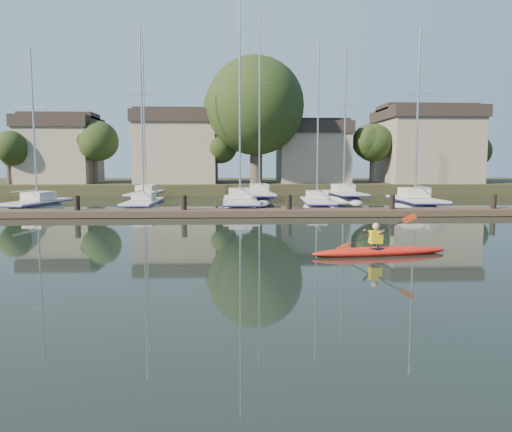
{
  "coord_description": "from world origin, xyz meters",
  "views": [
    {
      "loc": [
        -0.09,
        -14.41,
        3.0
      ],
      "look_at": [
        0.63,
        2.65,
        1.2
      ],
      "focal_mm": 35.0,
      "sensor_mm": 36.0,
      "label": 1
    }
  ],
  "objects_px": {
    "kayak": "(379,250)",
    "sailboat_1": "(143,212)",
    "sailboat_6": "(260,201)",
    "sailboat_7": "(344,202)",
    "dock": "(237,213)",
    "sailboat_3": "(317,210)",
    "sailboat_2": "(240,212)",
    "sailboat_0": "(36,213)",
    "sailboat_5": "(146,202)",
    "sailboat_4": "(415,211)"
  },
  "relations": [
    {
      "from": "sailboat_5",
      "to": "dock",
      "type": "bearing_deg",
      "value": -59.44
    },
    {
      "from": "kayak",
      "to": "sailboat_3",
      "type": "xyz_separation_m",
      "value": [
        0.84,
        17.51,
        -0.36
      ]
    },
    {
      "from": "sailboat_0",
      "to": "sailboat_7",
      "type": "distance_m",
      "value": 23.54
    },
    {
      "from": "sailboat_0",
      "to": "sailboat_1",
      "type": "bearing_deg",
      "value": 12.91
    },
    {
      "from": "sailboat_2",
      "to": "sailboat_7",
      "type": "xyz_separation_m",
      "value": [
        8.76,
        7.95,
        -0.0
      ]
    },
    {
      "from": "sailboat_2",
      "to": "sailboat_4",
      "type": "height_order",
      "value": "sailboat_2"
    },
    {
      "from": "dock",
      "to": "sailboat_1",
      "type": "xyz_separation_m",
      "value": [
        -6.16,
        4.66,
        -0.38
      ]
    },
    {
      "from": "sailboat_6",
      "to": "sailboat_7",
      "type": "relative_size",
      "value": 1.22
    },
    {
      "from": "sailboat_0",
      "to": "sailboat_5",
      "type": "relative_size",
      "value": 0.78
    },
    {
      "from": "kayak",
      "to": "sailboat_5",
      "type": "relative_size",
      "value": 0.32
    },
    {
      "from": "dock",
      "to": "sailboat_7",
      "type": "distance_m",
      "value": 15.54
    },
    {
      "from": "sailboat_5",
      "to": "sailboat_7",
      "type": "relative_size",
      "value": 1.09
    },
    {
      "from": "kayak",
      "to": "sailboat_2",
      "type": "xyz_separation_m",
      "value": [
        -4.39,
        17.11,
        -0.38
      ]
    },
    {
      "from": "sailboat_2",
      "to": "sailboat_7",
      "type": "relative_size",
      "value": 1.19
    },
    {
      "from": "sailboat_6",
      "to": "sailboat_0",
      "type": "bearing_deg",
      "value": -149.46
    },
    {
      "from": "kayak",
      "to": "sailboat_0",
      "type": "bearing_deg",
      "value": 128.15
    },
    {
      "from": "dock",
      "to": "sailboat_6",
      "type": "relative_size",
      "value": 2.05
    },
    {
      "from": "sailboat_6",
      "to": "sailboat_7",
      "type": "height_order",
      "value": "sailboat_6"
    },
    {
      "from": "dock",
      "to": "sailboat_2",
      "type": "bearing_deg",
      "value": 86.98
    },
    {
      "from": "sailboat_4",
      "to": "sailboat_7",
      "type": "relative_size",
      "value": 0.98
    },
    {
      "from": "sailboat_5",
      "to": "kayak",
      "type": "bearing_deg",
      "value": -63.37
    },
    {
      "from": "sailboat_7",
      "to": "sailboat_4",
      "type": "bearing_deg",
      "value": -72.09
    },
    {
      "from": "dock",
      "to": "sailboat_0",
      "type": "relative_size",
      "value": 2.94
    },
    {
      "from": "dock",
      "to": "sailboat_1",
      "type": "distance_m",
      "value": 7.73
    },
    {
      "from": "dock",
      "to": "sailboat_4",
      "type": "height_order",
      "value": "sailboat_4"
    },
    {
      "from": "sailboat_6",
      "to": "sailboat_1",
      "type": "bearing_deg",
      "value": -133.54
    },
    {
      "from": "sailboat_1",
      "to": "sailboat_2",
      "type": "relative_size",
      "value": 0.8
    },
    {
      "from": "sailboat_2",
      "to": "sailboat_5",
      "type": "relative_size",
      "value": 1.09
    },
    {
      "from": "sailboat_6",
      "to": "sailboat_7",
      "type": "distance_m",
      "value": 7.08
    },
    {
      "from": "kayak",
      "to": "sailboat_6",
      "type": "distance_m",
      "value": 26.07
    },
    {
      "from": "sailboat_3",
      "to": "kayak",
      "type": "bearing_deg",
      "value": -89.5
    },
    {
      "from": "sailboat_1",
      "to": "sailboat_3",
      "type": "height_order",
      "value": "sailboat_1"
    },
    {
      "from": "sailboat_3",
      "to": "sailboat_2",
      "type": "bearing_deg",
      "value": -172.4
    },
    {
      "from": "sailboat_4",
      "to": "sailboat_6",
      "type": "bearing_deg",
      "value": 139.69
    },
    {
      "from": "kayak",
      "to": "sailboat_3",
      "type": "bearing_deg",
      "value": 78.88
    },
    {
      "from": "sailboat_5",
      "to": "sailboat_4",
      "type": "bearing_deg",
      "value": -23.22
    },
    {
      "from": "sailboat_1",
      "to": "sailboat_0",
      "type": "bearing_deg",
      "value": -177.04
    },
    {
      "from": "sailboat_2",
      "to": "sailboat_3",
      "type": "height_order",
      "value": "sailboat_2"
    },
    {
      "from": "sailboat_1",
      "to": "sailboat_6",
      "type": "distance_m",
      "value": 12.03
    },
    {
      "from": "dock",
      "to": "sailboat_5",
      "type": "relative_size",
      "value": 2.29
    },
    {
      "from": "sailboat_0",
      "to": "dock",
      "type": "bearing_deg",
      "value": -8.28
    },
    {
      "from": "sailboat_3",
      "to": "dock",
      "type": "bearing_deg",
      "value": -133.84
    },
    {
      "from": "kayak",
      "to": "sailboat_1",
      "type": "relative_size",
      "value": 0.37
    },
    {
      "from": "sailboat_2",
      "to": "sailboat_0",
      "type": "bearing_deg",
      "value": -179.11
    },
    {
      "from": "kayak",
      "to": "sailboat_0",
      "type": "height_order",
      "value": "sailboat_0"
    },
    {
      "from": "sailboat_0",
      "to": "sailboat_6",
      "type": "bearing_deg",
      "value": 41.63
    },
    {
      "from": "dock",
      "to": "sailboat_7",
      "type": "xyz_separation_m",
      "value": [
        9.0,
        12.65,
        -0.41
      ]
    },
    {
      "from": "sailboat_1",
      "to": "sailboat_6",
      "type": "relative_size",
      "value": 0.78
    },
    {
      "from": "sailboat_2",
      "to": "sailboat_6",
      "type": "relative_size",
      "value": 0.98
    },
    {
      "from": "sailboat_1",
      "to": "sailboat_5",
      "type": "distance_m",
      "value": 9.15
    }
  ]
}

